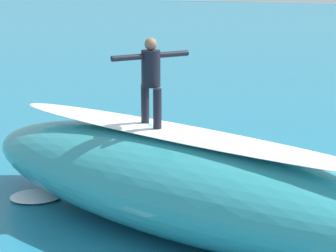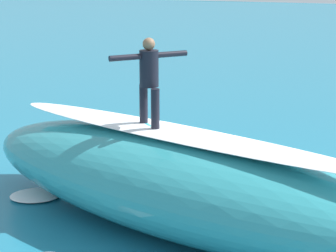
{
  "view_description": "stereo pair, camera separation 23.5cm",
  "coord_description": "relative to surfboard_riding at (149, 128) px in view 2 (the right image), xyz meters",
  "views": [
    {
      "loc": [
        -3.03,
        11.57,
        4.59
      ],
      "look_at": [
        1.33,
        -0.23,
        1.29
      ],
      "focal_mm": 68.04,
      "sensor_mm": 36.0,
      "label": 1
    },
    {
      "loc": [
        -3.25,
        11.49,
        4.59
      ],
      "look_at": [
        1.33,
        -0.23,
        1.29
      ],
      "focal_mm": 68.04,
      "sensor_mm": 36.0,
      "label": 2
    }
  ],
  "objects": [
    {
      "name": "ground_plane",
      "position": [
        -1.01,
        -1.49,
        -1.71
      ],
      "size": [
        120.0,
        120.0,
        0.0
      ],
      "primitive_type": "plane",
      "color": "teal"
    },
    {
      "name": "foam_patch_far",
      "position": [
        2.52,
        -0.12,
        -1.67
      ],
      "size": [
        1.3,
        1.23,
        0.1
      ],
      "primitive_type": "ellipsoid",
      "rotation": [
        0.0,
        0.0,
        0.52
      ],
      "color": "white",
      "rests_on": "ground_plane"
    },
    {
      "name": "wave_foam_lip",
      "position": [
        -0.59,
        0.18,
        0.0
      ],
      "size": [
        7.57,
        3.19,
        0.08
      ],
      "primitive_type": "ellipsoid",
      "rotation": [
        0.0,
        0.0,
        -0.3
      ],
      "color": "white",
      "rests_on": "wave_crest"
    },
    {
      "name": "wave_crest",
      "position": [
        -0.59,
        0.18,
        -0.88
      ],
      "size": [
        9.39,
        5.36,
        1.67
      ],
      "primitive_type": "ellipsoid",
      "rotation": [
        0.0,
        0.0,
        -0.3
      ],
      "color": "teal",
      "rests_on": "ground_plane"
    },
    {
      "name": "surfer_riding",
      "position": [
        -0.0,
        -0.0,
        0.94
      ],
      "size": [
        1.04,
        1.17,
        1.55
      ],
      "rotation": [
        0.0,
        0.0,
        -0.72
      ],
      "color": "black",
      "rests_on": "surfboard_riding"
    },
    {
      "name": "surfer_paddling",
      "position": [
        0.7,
        -3.57,
        -1.5
      ],
      "size": [
        0.99,
        1.65,
        0.32
      ],
      "rotation": [
        0.0,
        0.0,
        2.04
      ],
      "color": "black",
      "rests_on": "surfboard_paddling"
    },
    {
      "name": "surfboard_paddling",
      "position": [
        0.64,
        -3.45,
        -1.68
      ],
      "size": [
        1.49,
        2.29,
        0.08
      ],
      "primitive_type": "ellipsoid",
      "rotation": [
        0.0,
        0.0,
        2.04
      ],
      "color": "silver",
      "rests_on": "ground_plane"
    },
    {
      "name": "surfboard_riding",
      "position": [
        0.0,
        0.0,
        0.0
      ],
      "size": [
        1.75,
        1.61,
        0.08
      ],
      "primitive_type": "ellipsoid",
      "rotation": [
        0.0,
        0.0,
        -0.72
      ],
      "color": "#33B2D1",
      "rests_on": "wave_crest"
    }
  ]
}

